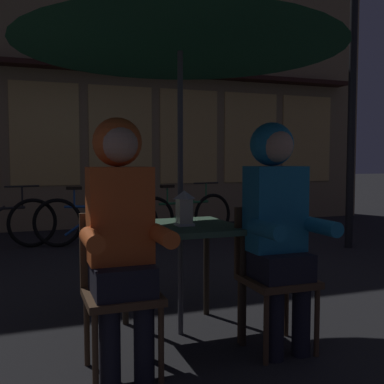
% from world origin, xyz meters
% --- Properties ---
extents(ground_plane, '(60.00, 60.00, 0.00)m').
position_xyz_m(ground_plane, '(0.00, 0.00, 0.00)').
color(ground_plane, '#232326').
extents(cafe_table, '(0.72, 0.72, 0.74)m').
position_xyz_m(cafe_table, '(0.00, 0.00, 0.64)').
color(cafe_table, '#42664C').
rests_on(cafe_table, ground_plane).
extents(patio_umbrella, '(2.10, 2.10, 2.31)m').
position_xyz_m(patio_umbrella, '(0.00, 0.00, 2.06)').
color(patio_umbrella, '#4C4C51').
rests_on(patio_umbrella, ground_plane).
extents(lantern, '(0.11, 0.11, 0.23)m').
position_xyz_m(lantern, '(0.01, -0.05, 0.86)').
color(lantern, white).
rests_on(lantern, cafe_table).
extents(chair_left, '(0.40, 0.40, 0.87)m').
position_xyz_m(chair_left, '(-0.48, -0.37, 0.49)').
color(chair_left, '#513823').
rests_on(chair_left, ground_plane).
extents(chair_right, '(0.40, 0.40, 0.87)m').
position_xyz_m(chair_right, '(0.48, -0.37, 0.49)').
color(chair_right, '#513823').
rests_on(chair_right, ground_plane).
extents(person_left_hooded, '(0.45, 0.56, 1.40)m').
position_xyz_m(person_left_hooded, '(-0.48, -0.43, 0.85)').
color(person_left_hooded, black).
rests_on(person_left_hooded, ground_plane).
extents(person_right_hooded, '(0.45, 0.56, 1.40)m').
position_xyz_m(person_right_hooded, '(0.48, -0.43, 0.85)').
color(person_right_hooded, black).
rests_on(person_right_hooded, ground_plane).
extents(shopfront_building, '(10.00, 0.93, 6.20)m').
position_xyz_m(shopfront_building, '(0.60, 5.39, 3.09)').
color(shopfront_building, '#937A56').
rests_on(shopfront_building, ground_plane).
extents(street_lamp, '(0.32, 0.32, 3.88)m').
position_xyz_m(street_lamp, '(3.10, 2.16, 2.71)').
color(street_lamp, black).
rests_on(street_lamp, ground_plane).
extents(bicycle_third, '(1.65, 0.42, 0.84)m').
position_xyz_m(bicycle_third, '(-0.08, 3.39, 0.35)').
color(bicycle_third, black).
rests_on(bicycle_third, ground_plane).
extents(bicycle_fourth, '(1.65, 0.42, 0.84)m').
position_xyz_m(bicycle_fourth, '(1.22, 3.50, 0.35)').
color(bicycle_fourth, black).
rests_on(bicycle_fourth, ground_plane).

